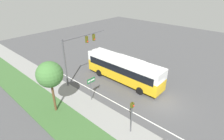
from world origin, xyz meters
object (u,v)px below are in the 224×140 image
Objects in this scene: bus at (123,68)px; street_sign at (91,85)px; signal_gantry at (78,49)px; pedestrian_signal at (132,113)px.

bus reaches higher than street_sign.
bus is 6.58m from signal_gantry.
bus is 5.93m from street_sign.
signal_gantry is at bearing 74.22° from pedestrian_signal.
street_sign is at bearing -114.69° from signal_gantry.
signal_gantry is at bearing 65.31° from street_sign.
street_sign is at bearing -179.62° from bus.
bus is at bearing 0.38° from street_sign.
signal_gantry is (-3.74, 4.71, 2.67)m from bus.
signal_gantry is at bearing 128.47° from bus.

